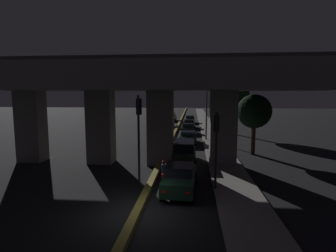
{
  "coord_description": "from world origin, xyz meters",
  "views": [
    {
      "loc": [
        2.57,
        -11.84,
        5.68
      ],
      "look_at": [
        -0.48,
        20.61,
        1.76
      ],
      "focal_mm": 28.0,
      "sensor_mm": 36.0,
      "label": 1
    }
  ],
  "objects_px": {
    "car_dark_green_third": "(188,137)",
    "car_dark_red_third_oncoming": "(171,117)",
    "traffic_light_left_of_median": "(139,126)",
    "car_dark_green_lead": "(180,178)",
    "traffic_light_right_of_median": "(216,137)",
    "motorcycle_black_filtering_far": "(176,139)",
    "pedestrian_on_sidewalk": "(234,152)",
    "car_black_fourth": "(188,128)",
    "car_silver_sixth": "(190,119)",
    "car_grey_second_oncoming": "(168,123)",
    "motorcycle_white_filtering_mid": "(174,149)",
    "car_dark_green_fifth": "(189,124)",
    "car_dark_green_second": "(184,151)",
    "motorcycle_red_filtering_near": "(164,174)",
    "street_lamp": "(204,105)",
    "car_silver_lead_oncoming": "(158,131)"
  },
  "relations": [
    {
      "from": "car_dark_green_third",
      "to": "car_dark_red_third_oncoming",
      "type": "relative_size",
      "value": 0.91
    },
    {
      "from": "traffic_light_left_of_median",
      "to": "car_dark_green_lead",
      "type": "xyz_separation_m",
      "value": [
        2.47,
        -0.39,
        -3.0
      ]
    },
    {
      "from": "traffic_light_right_of_median",
      "to": "motorcycle_black_filtering_far",
      "type": "bearing_deg",
      "value": 102.83
    },
    {
      "from": "car_dark_green_lead",
      "to": "pedestrian_on_sidewalk",
      "type": "distance_m",
      "value": 7.65
    },
    {
      "from": "traffic_light_right_of_median",
      "to": "car_black_fourth",
      "type": "xyz_separation_m",
      "value": [
        -2.07,
        23.07,
        -2.47
      ]
    },
    {
      "from": "car_silver_sixth",
      "to": "car_grey_second_oncoming",
      "type": "relative_size",
      "value": 0.94
    },
    {
      "from": "car_dark_green_third",
      "to": "motorcycle_white_filtering_mid",
      "type": "bearing_deg",
      "value": 168.9
    },
    {
      "from": "car_grey_second_oncoming",
      "to": "car_dark_red_third_oncoming",
      "type": "bearing_deg",
      "value": -175.38
    },
    {
      "from": "car_black_fourth",
      "to": "car_dark_green_fifth",
      "type": "bearing_deg",
      "value": -3.76
    },
    {
      "from": "car_dark_green_second",
      "to": "car_grey_second_oncoming",
      "type": "xyz_separation_m",
      "value": [
        -3.6,
        23.46,
        -0.15
      ]
    },
    {
      "from": "car_dark_green_second",
      "to": "motorcycle_white_filtering_mid",
      "type": "xyz_separation_m",
      "value": [
        -1.03,
        2.27,
        -0.35
      ]
    },
    {
      "from": "motorcycle_red_filtering_near",
      "to": "motorcycle_white_filtering_mid",
      "type": "bearing_deg",
      "value": -0.79
    },
    {
      "from": "street_lamp",
      "to": "car_silver_lead_oncoming",
      "type": "height_order",
      "value": "street_lamp"
    },
    {
      "from": "traffic_light_right_of_median",
      "to": "car_black_fourth",
      "type": "height_order",
      "value": "traffic_light_right_of_median"
    },
    {
      "from": "car_silver_lead_oncoming",
      "to": "car_dark_red_third_oncoming",
      "type": "xyz_separation_m",
      "value": [
        -0.17,
        22.94,
        -0.01
      ]
    },
    {
      "from": "car_dark_green_third",
      "to": "motorcycle_white_filtering_mid",
      "type": "distance_m",
      "value": 6.34
    },
    {
      "from": "car_silver_sixth",
      "to": "motorcycle_red_filtering_near",
      "type": "distance_m",
      "value": 36.45
    },
    {
      "from": "car_dark_green_second",
      "to": "car_black_fourth",
      "type": "xyz_separation_m",
      "value": [
        -0.01,
        16.45,
        -0.18
      ]
    },
    {
      "from": "motorcycle_white_filtering_mid",
      "to": "motorcycle_black_filtering_far",
      "type": "xyz_separation_m",
      "value": [
        -0.16,
        5.37,
        0.04
      ]
    },
    {
      "from": "car_silver_sixth",
      "to": "motorcycle_black_filtering_far",
      "type": "height_order",
      "value": "motorcycle_black_filtering_far"
    },
    {
      "from": "car_dark_green_third",
      "to": "car_silver_sixth",
      "type": "distance_m",
      "value": 22.28
    },
    {
      "from": "car_dark_green_third",
      "to": "car_silver_lead_oncoming",
      "type": "distance_m",
      "value": 5.14
    },
    {
      "from": "car_dark_green_lead",
      "to": "car_dark_green_fifth",
      "type": "bearing_deg",
      "value": 2.11
    },
    {
      "from": "traffic_light_left_of_median",
      "to": "car_dark_green_lead",
      "type": "bearing_deg",
      "value": -8.87
    },
    {
      "from": "car_dark_green_second",
      "to": "car_silver_lead_oncoming",
      "type": "xyz_separation_m",
      "value": [
        -3.8,
        11.73,
        -0.03
      ]
    },
    {
      "from": "car_dark_green_second",
      "to": "pedestrian_on_sidewalk",
      "type": "bearing_deg",
      "value": -98.4
    },
    {
      "from": "car_grey_second_oncoming",
      "to": "motorcycle_black_filtering_far",
      "type": "distance_m",
      "value": 16.0
    },
    {
      "from": "car_silver_lead_oncoming",
      "to": "car_grey_second_oncoming",
      "type": "xyz_separation_m",
      "value": [
        0.2,
        11.72,
        -0.12
      ]
    },
    {
      "from": "traffic_light_left_of_median",
      "to": "car_silver_lead_oncoming",
      "type": "height_order",
      "value": "traffic_light_left_of_median"
    },
    {
      "from": "car_dark_green_third",
      "to": "car_dark_red_third_oncoming",
      "type": "xyz_separation_m",
      "value": [
        -4.16,
        26.18,
        0.14
      ]
    },
    {
      "from": "car_silver_sixth",
      "to": "pedestrian_on_sidewalk",
      "type": "relative_size",
      "value": 2.35
    },
    {
      "from": "motorcycle_black_filtering_far",
      "to": "traffic_light_left_of_median",
      "type": "bearing_deg",
      "value": 173.94
    },
    {
      "from": "traffic_light_right_of_median",
      "to": "street_lamp",
      "type": "relative_size",
      "value": 0.63
    },
    {
      "from": "traffic_light_right_of_median",
      "to": "motorcycle_white_filtering_mid",
      "type": "xyz_separation_m",
      "value": [
        -3.09,
        8.9,
        -2.63
      ]
    },
    {
      "from": "car_dark_green_third",
      "to": "car_dark_red_third_oncoming",
      "type": "height_order",
      "value": "car_dark_red_third_oncoming"
    },
    {
      "from": "traffic_light_right_of_median",
      "to": "motorcycle_black_filtering_far",
      "type": "distance_m",
      "value": 14.86
    },
    {
      "from": "car_dark_green_lead",
      "to": "car_dark_green_fifth",
      "type": "height_order",
      "value": "car_dark_green_lead"
    },
    {
      "from": "street_lamp",
      "to": "car_dark_green_lead",
      "type": "distance_m",
      "value": 18.11
    },
    {
      "from": "traffic_light_right_of_median",
      "to": "car_dark_green_third",
      "type": "distance_m",
      "value": 15.43
    },
    {
      "from": "traffic_light_left_of_median",
      "to": "car_silver_sixth",
      "type": "relative_size",
      "value": 1.39
    },
    {
      "from": "car_dark_green_fifth",
      "to": "motorcycle_red_filtering_near",
      "type": "bearing_deg",
      "value": 179.67
    },
    {
      "from": "traffic_light_left_of_median",
      "to": "car_grey_second_oncoming",
      "type": "xyz_separation_m",
      "value": [
        -1.1,
        30.09,
        -3.05
      ]
    },
    {
      "from": "street_lamp",
      "to": "car_dark_green_third",
      "type": "bearing_deg",
      "value": -132.44
    },
    {
      "from": "car_black_fourth",
      "to": "car_dark_red_third_oncoming",
      "type": "bearing_deg",
      "value": 10.05
    },
    {
      "from": "car_black_fourth",
      "to": "motorcycle_black_filtering_far",
      "type": "height_order",
      "value": "car_black_fourth"
    },
    {
      "from": "traffic_light_right_of_median",
      "to": "car_dark_green_lead",
      "type": "height_order",
      "value": "traffic_light_right_of_median"
    },
    {
      "from": "car_dark_green_second",
      "to": "car_dark_green_third",
      "type": "xyz_separation_m",
      "value": [
        0.19,
        8.5,
        -0.17
      ]
    },
    {
      "from": "traffic_light_left_of_median",
      "to": "motorcycle_red_filtering_near",
      "type": "relative_size",
      "value": 3.1
    },
    {
      "from": "car_silver_lead_oncoming",
      "to": "car_dark_red_third_oncoming",
      "type": "distance_m",
      "value": 22.94
    },
    {
      "from": "car_dark_green_lead",
      "to": "car_silver_sixth",
      "type": "relative_size",
      "value": 1.09
    }
  ]
}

